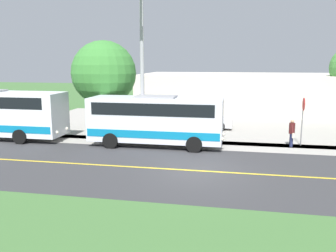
{
  "coord_description": "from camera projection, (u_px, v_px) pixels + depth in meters",
  "views": [
    {
      "loc": [
        15.58,
        1.66,
        5.0
      ],
      "look_at": [
        -3.5,
        -2.03,
        1.4
      ],
      "focal_mm": 37.65,
      "sensor_mm": 36.0,
      "label": 1
    }
  ],
  "objects": [
    {
      "name": "ground_plane",
      "position": [
        197.0,
        171.0,
        16.26
      ],
      "size": [
        120.0,
        120.0,
        0.0
      ],
      "primitive_type": "plane",
      "color": "#3D6633"
    },
    {
      "name": "parked_car_near",
      "position": [
        202.0,
        119.0,
        26.61
      ],
      "size": [
        2.05,
        4.41,
        1.45
      ],
      "color": "silver",
      "rests_on": "ground"
    },
    {
      "name": "stop_sign",
      "position": [
        303.0,
        113.0,
        20.75
      ],
      "size": [
        0.76,
        0.07,
        2.88
      ],
      "color": "slate",
      "rests_on": "ground"
    },
    {
      "name": "tree_curbside",
      "position": [
        104.0,
        73.0,
        23.99
      ],
      "size": [
        4.4,
        4.4,
        6.38
      ],
      "color": "#4C3826",
      "rests_on": "ground"
    },
    {
      "name": "shuttle_bus_front",
      "position": [
        156.0,
        118.0,
        20.88
      ],
      "size": [
        2.7,
        7.97,
        2.99
      ],
      "color": "silver",
      "rests_on": "ground"
    },
    {
      "name": "parking_lot_surface",
      "position": [
        252.0,
        125.0,
        27.67
      ],
      "size": [
        14.0,
        36.0,
        0.01
      ],
      "primitive_type": "cube",
      "color": "#9E9991",
      "rests_on": "ground"
    },
    {
      "name": "sidewalk",
      "position": [
        206.0,
        145.0,
        21.28
      ],
      "size": [
        2.4,
        100.0,
        0.01
      ],
      "primitive_type": "cube",
      "color": "#9E9991",
      "rests_on": "ground"
    },
    {
      "name": "commercial_building",
      "position": [
        240.0,
        92.0,
        36.2
      ],
      "size": [
        10.0,
        19.81,
        3.7
      ],
      "primitive_type": "cube",
      "color": "beige",
      "rests_on": "ground"
    },
    {
      "name": "street_light_pole",
      "position": [
        142.0,
        64.0,
        20.83
      ],
      "size": [
        1.97,
        0.24,
        8.77
      ],
      "color": "#9E9EA3",
      "rests_on": "ground"
    },
    {
      "name": "pedestrian_with_bags",
      "position": [
        292.0,
        132.0,
        20.7
      ],
      "size": [
        0.72,
        0.34,
        1.63
      ],
      "color": "#1E2347",
      "rests_on": "ground"
    },
    {
      "name": "road_centre_line",
      "position": [
        197.0,
        171.0,
        16.26
      ],
      "size": [
        0.16,
        100.0,
        0.0
      ],
      "primitive_type": "cube",
      "color": "gold",
      "rests_on": "ground"
    },
    {
      "name": "road_surface",
      "position": [
        197.0,
        171.0,
        16.26
      ],
      "size": [
        8.0,
        100.0,
        0.01
      ],
      "primitive_type": "cube",
      "color": "#333335",
      "rests_on": "ground"
    }
  ]
}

